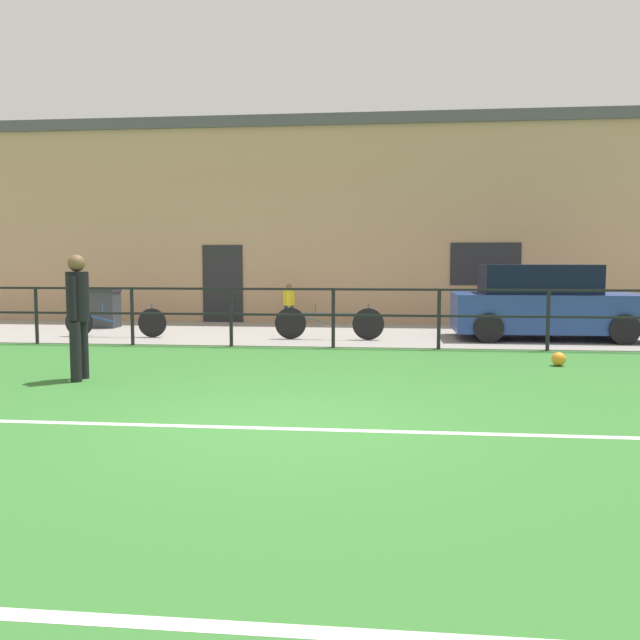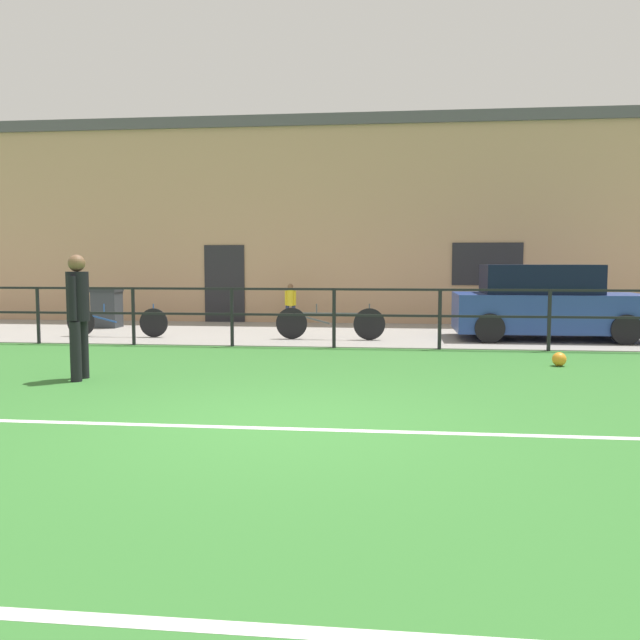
{
  "view_description": "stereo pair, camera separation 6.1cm",
  "coord_description": "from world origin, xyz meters",
  "px_view_note": "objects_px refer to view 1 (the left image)",
  "views": [
    {
      "loc": [
        1.07,
        -6.57,
        1.65
      ],
      "look_at": [
        0.0,
        3.54,
        0.75
      ],
      "focal_mm": 37.12,
      "sensor_mm": 36.0,
      "label": 1
    },
    {
      "loc": [
        1.13,
        -6.57,
        1.65
      ],
      "look_at": [
        0.0,
        3.54,
        0.75
      ],
      "focal_mm": 37.12,
      "sensor_mm": 36.0,
      "label": 2
    }
  ],
  "objects_px": {
    "player_goalkeeper": "(78,309)",
    "parked_car_red": "(544,304)",
    "soccer_ball_match": "(559,359)",
    "trash_bin_0": "(105,308)",
    "spectator_child": "(289,302)",
    "bicycle_parked_1": "(329,323)",
    "bicycle_parked_2": "(115,322)"
  },
  "relations": [
    {
      "from": "player_goalkeeper",
      "to": "parked_car_red",
      "type": "relative_size",
      "value": 0.45
    },
    {
      "from": "player_goalkeeper",
      "to": "soccer_ball_match",
      "type": "height_order",
      "value": "player_goalkeeper"
    },
    {
      "from": "soccer_ball_match",
      "to": "parked_car_red",
      "type": "distance_m",
      "value": 3.72
    },
    {
      "from": "trash_bin_0",
      "to": "spectator_child",
      "type": "bearing_deg",
      "value": 12.83
    },
    {
      "from": "soccer_ball_match",
      "to": "bicycle_parked_1",
      "type": "distance_m",
      "value": 4.98
    },
    {
      "from": "parked_car_red",
      "to": "trash_bin_0",
      "type": "bearing_deg",
      "value": 172.52
    },
    {
      "from": "player_goalkeeper",
      "to": "soccer_ball_match",
      "type": "distance_m",
      "value": 7.32
    },
    {
      "from": "soccer_ball_match",
      "to": "spectator_child",
      "type": "distance_m",
      "value": 7.98
    },
    {
      "from": "player_goalkeeper",
      "to": "trash_bin_0",
      "type": "relative_size",
      "value": 1.82
    },
    {
      "from": "soccer_ball_match",
      "to": "trash_bin_0",
      "type": "distance_m",
      "value": 10.92
    },
    {
      "from": "bicycle_parked_2",
      "to": "trash_bin_0",
      "type": "bearing_deg",
      "value": 119.35
    },
    {
      "from": "soccer_ball_match",
      "to": "bicycle_parked_2",
      "type": "distance_m",
      "value": 9.14
    },
    {
      "from": "bicycle_parked_2",
      "to": "trash_bin_0",
      "type": "relative_size",
      "value": 2.37
    },
    {
      "from": "player_goalkeeper",
      "to": "bicycle_parked_1",
      "type": "bearing_deg",
      "value": -35.23
    },
    {
      "from": "soccer_ball_match",
      "to": "bicycle_parked_2",
      "type": "xyz_separation_m",
      "value": [
        -8.62,
        3.03,
        0.24
      ]
    },
    {
      "from": "bicycle_parked_1",
      "to": "player_goalkeeper",
      "type": "bearing_deg",
      "value": -121.09
    },
    {
      "from": "player_goalkeeper",
      "to": "trash_bin_0",
      "type": "xyz_separation_m",
      "value": [
        -2.73,
        6.98,
        -0.49
      ]
    },
    {
      "from": "soccer_ball_match",
      "to": "bicycle_parked_1",
      "type": "relative_size",
      "value": 0.1
    },
    {
      "from": "spectator_child",
      "to": "bicycle_parked_2",
      "type": "bearing_deg",
      "value": 39.48
    },
    {
      "from": "player_goalkeeper",
      "to": "bicycle_parked_1",
      "type": "xyz_separation_m",
      "value": [
        3.04,
        5.03,
        -0.63
      ]
    },
    {
      "from": "soccer_ball_match",
      "to": "trash_bin_0",
      "type": "height_order",
      "value": "trash_bin_0"
    },
    {
      "from": "spectator_child",
      "to": "bicycle_parked_1",
      "type": "bearing_deg",
      "value": 111.99
    },
    {
      "from": "bicycle_parked_1",
      "to": "trash_bin_0",
      "type": "height_order",
      "value": "trash_bin_0"
    },
    {
      "from": "parked_car_red",
      "to": "bicycle_parked_1",
      "type": "relative_size",
      "value": 1.67
    },
    {
      "from": "spectator_child",
      "to": "soccer_ball_match",
      "type": "bearing_deg",
      "value": 129.47
    },
    {
      "from": "parked_car_red",
      "to": "trash_bin_0",
      "type": "distance_m",
      "value": 10.38
    },
    {
      "from": "soccer_ball_match",
      "to": "trash_bin_0",
      "type": "xyz_separation_m",
      "value": [
        -9.72,
        4.97,
        0.4
      ]
    },
    {
      "from": "bicycle_parked_2",
      "to": "trash_bin_0",
      "type": "height_order",
      "value": "trash_bin_0"
    },
    {
      "from": "spectator_child",
      "to": "trash_bin_0",
      "type": "distance_m",
      "value": 4.58
    },
    {
      "from": "parked_car_red",
      "to": "bicycle_parked_2",
      "type": "bearing_deg",
      "value": -176.31
    },
    {
      "from": "bicycle_parked_1",
      "to": "trash_bin_0",
      "type": "bearing_deg",
      "value": 161.39
    },
    {
      "from": "spectator_child",
      "to": "bicycle_parked_1",
      "type": "relative_size",
      "value": 0.46
    }
  ]
}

